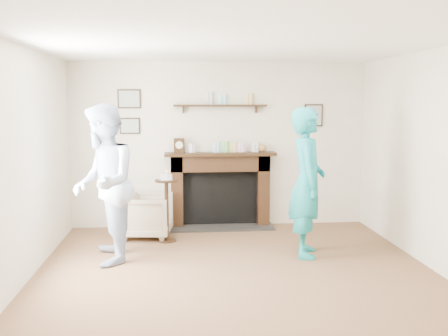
{
  "coord_description": "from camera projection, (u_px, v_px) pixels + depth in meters",
  "views": [
    {
      "loc": [
        -0.62,
        -5.08,
        1.9
      ],
      "look_at": [
        -0.08,
        0.9,
        1.11
      ],
      "focal_mm": 40.0,
      "sensor_mm": 36.0,
      "label": 1
    }
  ],
  "objects": [
    {
      "name": "ground",
      "position": [
        239.0,
        282.0,
        5.32
      ],
      "size": [
        5.0,
        5.0,
        0.0
      ],
      "primitive_type": "plane",
      "color": "brown",
      "rests_on": "ground"
    },
    {
      "name": "room_shell",
      "position": [
        232.0,
        126.0,
        5.79
      ],
      "size": [
        4.54,
        5.02,
        2.52
      ],
      "color": "silver",
      "rests_on": "ground"
    },
    {
      "name": "armchair",
      "position": [
        148.0,
        237.0,
        7.1
      ],
      "size": [
        0.75,
        0.73,
        0.62
      ],
      "primitive_type": "imported",
      "rotation": [
        0.0,
        0.0,
        1.45
      ],
      "color": "tan",
      "rests_on": "ground"
    },
    {
      "name": "man",
      "position": [
        106.0,
        262.0,
        5.98
      ],
      "size": [
        0.83,
        1.0,
        1.89
      ],
      "primitive_type": "imported",
      "rotation": [
        0.0,
        0.0,
        -1.44
      ],
      "color": "#C7E3F9",
      "rests_on": "ground"
    },
    {
      "name": "woman",
      "position": [
        305.0,
        255.0,
        6.26
      ],
      "size": [
        0.55,
        0.74,
        1.84
      ],
      "primitive_type": "imported",
      "rotation": [
        0.0,
        0.0,
        1.4
      ],
      "color": "#21AABF",
      "rests_on": "ground"
    },
    {
      "name": "pedestal_table",
      "position": [
        167.0,
        198.0,
        6.79
      ],
      "size": [
        0.31,
        0.31,
        0.98
      ],
      "color": "black",
      "rests_on": "ground"
    }
  ]
}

